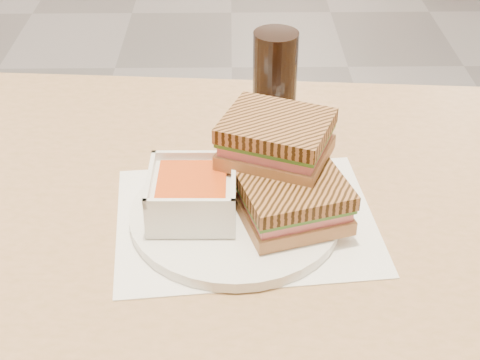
{
  "coord_description": "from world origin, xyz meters",
  "views": [
    {
      "loc": [
        0.0,
        -2.67,
        1.3
      ],
      "look_at": [
        0.01,
        -2.0,
        0.82
      ],
      "focal_mm": 51.23,
      "sensor_mm": 36.0,
      "label": 1
    }
  ],
  "objects_px": {
    "plate": "(235,215)",
    "panini_lower": "(294,201)",
    "soup_bowl": "(192,196)",
    "cola_glass": "(275,77)",
    "main_table": "(211,263)"
  },
  "relations": [
    {
      "from": "main_table",
      "to": "plate",
      "type": "bearing_deg",
      "value": -53.02
    },
    {
      "from": "soup_bowl",
      "to": "panini_lower",
      "type": "distance_m",
      "value": 0.13
    },
    {
      "from": "panini_lower",
      "to": "plate",
      "type": "bearing_deg",
      "value": 163.95
    },
    {
      "from": "plate",
      "to": "cola_glass",
      "type": "height_order",
      "value": "cola_glass"
    },
    {
      "from": "cola_glass",
      "to": "plate",
      "type": "bearing_deg",
      "value": -103.67
    },
    {
      "from": "plate",
      "to": "soup_bowl",
      "type": "xyz_separation_m",
      "value": [
        -0.05,
        -0.0,
        0.03
      ]
    },
    {
      "from": "main_table",
      "to": "plate",
      "type": "height_order",
      "value": "plate"
    },
    {
      "from": "main_table",
      "to": "soup_bowl",
      "type": "relative_size",
      "value": 11.49
    },
    {
      "from": "soup_bowl",
      "to": "cola_glass",
      "type": "xyz_separation_m",
      "value": [
        0.12,
        0.26,
        0.03
      ]
    },
    {
      "from": "soup_bowl",
      "to": "cola_glass",
      "type": "distance_m",
      "value": 0.29
    },
    {
      "from": "plate",
      "to": "panini_lower",
      "type": "xyz_separation_m",
      "value": [
        0.07,
        -0.02,
        0.04
      ]
    },
    {
      "from": "soup_bowl",
      "to": "panini_lower",
      "type": "relative_size",
      "value": 0.73
    },
    {
      "from": "main_table",
      "to": "soup_bowl",
      "type": "xyz_separation_m",
      "value": [
        -0.02,
        -0.05,
        0.16
      ]
    },
    {
      "from": "soup_bowl",
      "to": "panini_lower",
      "type": "bearing_deg",
      "value": -7.82
    },
    {
      "from": "plate",
      "to": "main_table",
      "type": "bearing_deg",
      "value": 126.98
    }
  ]
}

